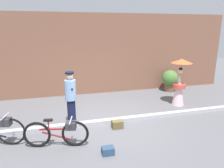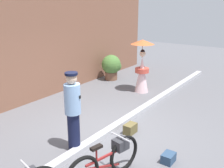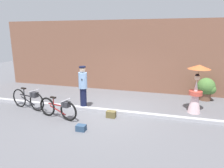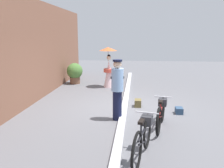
% 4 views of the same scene
% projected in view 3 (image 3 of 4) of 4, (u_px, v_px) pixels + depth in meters
% --- Properties ---
extents(ground_plane, '(30.00, 30.00, 0.00)m').
position_uv_depth(ground_plane, '(106.00, 112.00, 7.91)').
color(ground_plane, slate).
extents(building_wall, '(14.00, 0.40, 3.66)m').
position_uv_depth(building_wall, '(126.00, 56.00, 10.70)').
color(building_wall, brown).
rests_on(building_wall, ground_plane).
extents(sidewalk_curb, '(14.00, 0.20, 0.12)m').
position_uv_depth(sidewalk_curb, '(106.00, 111.00, 7.90)').
color(sidewalk_curb, '#B2B2B7').
rests_on(sidewalk_curb, ground_plane).
extents(bicycle_near_officer, '(1.67, 0.52, 0.78)m').
position_uv_depth(bicycle_near_officer, '(59.00, 108.00, 7.24)').
color(bicycle_near_officer, black).
rests_on(bicycle_near_officer, ground_plane).
extents(bicycle_far_side, '(1.75, 0.55, 0.86)m').
position_uv_depth(bicycle_far_side, '(29.00, 99.00, 8.14)').
color(bicycle_far_side, black).
rests_on(bicycle_far_side, ground_plane).
extents(person_officer, '(0.34, 0.38, 1.74)m').
position_uv_depth(person_officer, '(83.00, 86.00, 8.11)').
color(person_officer, '#141938').
rests_on(person_officer, ground_plane).
extents(person_with_parasol, '(0.82, 0.82, 1.86)m').
position_uv_depth(person_with_parasol, '(196.00, 89.00, 7.67)').
color(person_with_parasol, silver).
rests_on(person_with_parasol, ground_plane).
extents(potted_plant_by_door, '(0.81, 0.79, 1.04)m').
position_uv_depth(potted_plant_by_door, '(207.00, 88.00, 9.24)').
color(potted_plant_by_door, brown).
rests_on(potted_plant_by_door, ground_plane).
extents(backpack_on_pavement, '(0.30, 0.22, 0.19)m').
position_uv_depth(backpack_on_pavement, '(81.00, 128.00, 6.36)').
color(backpack_on_pavement, navy).
rests_on(backpack_on_pavement, ground_plane).
extents(backpack_spare, '(0.34, 0.22, 0.24)m').
position_uv_depth(backpack_spare, '(111.00, 114.00, 7.38)').
color(backpack_spare, brown).
rests_on(backpack_spare, ground_plane).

